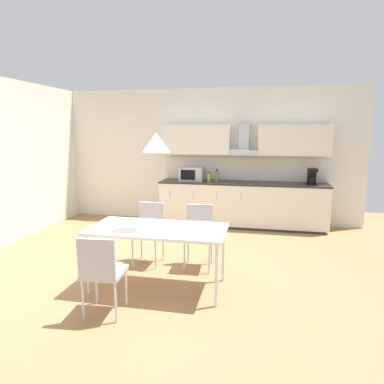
{
  "coord_description": "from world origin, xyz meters",
  "views": [
    {
      "loc": [
        1.34,
        -4.11,
        1.89
      ],
      "look_at": [
        0.33,
        0.78,
        1.0
      ],
      "focal_mm": 32.0,
      "sensor_mm": 36.0,
      "label": 1
    }
  ],
  "objects_px": {
    "bottle_brown": "(217,176)",
    "chair_far_right": "(199,229)",
    "coffee_maker": "(312,176)",
    "dining_table": "(158,231)",
    "chair_near_left": "(101,268)",
    "chair_far_left": "(150,227)",
    "microwave": "(192,174)",
    "pendant_lamp": "(156,142)",
    "bottle_yellow": "(209,177)"
  },
  "relations": [
    {
      "from": "chair_far_left",
      "to": "chair_far_right",
      "type": "xyz_separation_m",
      "value": [
        0.73,
        -0.0,
        0.0
      ]
    },
    {
      "from": "chair_far_right",
      "to": "microwave",
      "type": "bearing_deg",
      "value": 104.35
    },
    {
      "from": "dining_table",
      "to": "chair_near_left",
      "type": "distance_m",
      "value": 0.87
    },
    {
      "from": "bottle_brown",
      "to": "chair_far_left",
      "type": "relative_size",
      "value": 0.3
    },
    {
      "from": "bottle_yellow",
      "to": "chair_far_left",
      "type": "xyz_separation_m",
      "value": [
        -0.53,
        -2.15,
        -0.45
      ]
    },
    {
      "from": "chair_far_right",
      "to": "chair_far_left",
      "type": "bearing_deg",
      "value": 179.99
    },
    {
      "from": "dining_table",
      "to": "chair_far_right",
      "type": "distance_m",
      "value": 0.87
    },
    {
      "from": "bottle_yellow",
      "to": "microwave",
      "type": "bearing_deg",
      "value": 174.29
    },
    {
      "from": "bottle_yellow",
      "to": "pendant_lamp",
      "type": "xyz_separation_m",
      "value": [
        -0.16,
        -2.93,
        0.79
      ]
    },
    {
      "from": "bottle_yellow",
      "to": "dining_table",
      "type": "relative_size",
      "value": 0.12
    },
    {
      "from": "bottle_yellow",
      "to": "chair_near_left",
      "type": "height_order",
      "value": "bottle_yellow"
    },
    {
      "from": "coffee_maker",
      "to": "pendant_lamp",
      "type": "height_order",
      "value": "pendant_lamp"
    },
    {
      "from": "coffee_maker",
      "to": "dining_table",
      "type": "height_order",
      "value": "coffee_maker"
    },
    {
      "from": "coffee_maker",
      "to": "dining_table",
      "type": "xyz_separation_m",
      "value": [
        -2.14,
        -2.99,
        -0.34
      ]
    },
    {
      "from": "coffee_maker",
      "to": "chair_far_left",
      "type": "xyz_separation_m",
      "value": [
        -2.5,
        -2.22,
        -0.51
      ]
    },
    {
      "from": "coffee_maker",
      "to": "chair_near_left",
      "type": "distance_m",
      "value": 4.55
    },
    {
      "from": "dining_table",
      "to": "chair_near_left",
      "type": "xyz_separation_m",
      "value": [
        -0.36,
        -0.77,
        -0.18
      ]
    },
    {
      "from": "bottle_brown",
      "to": "dining_table",
      "type": "bearing_deg",
      "value": -96.25
    },
    {
      "from": "bottle_yellow",
      "to": "dining_table",
      "type": "bearing_deg",
      "value": -93.21
    },
    {
      "from": "bottle_brown",
      "to": "dining_table",
      "type": "height_order",
      "value": "bottle_brown"
    },
    {
      "from": "bottle_brown",
      "to": "chair_far_left",
      "type": "bearing_deg",
      "value": -107.66
    },
    {
      "from": "bottle_yellow",
      "to": "pendant_lamp",
      "type": "bearing_deg",
      "value": -93.21
    },
    {
      "from": "microwave",
      "to": "dining_table",
      "type": "relative_size",
      "value": 0.29
    },
    {
      "from": "microwave",
      "to": "chair_far_left",
      "type": "relative_size",
      "value": 0.55
    },
    {
      "from": "bottle_yellow",
      "to": "chair_far_left",
      "type": "height_order",
      "value": "bottle_yellow"
    },
    {
      "from": "bottle_brown",
      "to": "chair_far_right",
      "type": "height_order",
      "value": "bottle_brown"
    },
    {
      "from": "bottle_brown",
      "to": "bottle_yellow",
      "type": "height_order",
      "value": "bottle_brown"
    },
    {
      "from": "chair_near_left",
      "to": "chair_far_left",
      "type": "relative_size",
      "value": 1.0
    },
    {
      "from": "bottle_yellow",
      "to": "coffee_maker",
      "type": "bearing_deg",
      "value": 1.82
    },
    {
      "from": "microwave",
      "to": "dining_table",
      "type": "xyz_separation_m",
      "value": [
        0.2,
        -2.96,
        -0.33
      ]
    },
    {
      "from": "bottle_brown",
      "to": "chair_far_right",
      "type": "relative_size",
      "value": 0.3
    },
    {
      "from": "microwave",
      "to": "bottle_brown",
      "type": "bearing_deg",
      "value": -3.95
    },
    {
      "from": "bottle_yellow",
      "to": "chair_near_left",
      "type": "bearing_deg",
      "value": -98.07
    },
    {
      "from": "bottle_brown",
      "to": "chair_near_left",
      "type": "height_order",
      "value": "bottle_brown"
    },
    {
      "from": "dining_table",
      "to": "microwave",
      "type": "bearing_deg",
      "value": 93.82
    },
    {
      "from": "pendant_lamp",
      "to": "coffee_maker",
      "type": "bearing_deg",
      "value": 54.47
    },
    {
      "from": "microwave",
      "to": "coffee_maker",
      "type": "xyz_separation_m",
      "value": [
        2.33,
        0.03,
        0.01
      ]
    },
    {
      "from": "dining_table",
      "to": "pendant_lamp",
      "type": "xyz_separation_m",
      "value": [
        0.0,
        0.0,
        1.06
      ]
    },
    {
      "from": "chair_far_left",
      "to": "chair_far_right",
      "type": "bearing_deg",
      "value": -0.01
    },
    {
      "from": "dining_table",
      "to": "chair_near_left",
      "type": "relative_size",
      "value": 1.88
    },
    {
      "from": "bottle_brown",
      "to": "bottle_yellow",
      "type": "relative_size",
      "value": 1.3
    },
    {
      "from": "coffee_maker",
      "to": "bottle_brown",
      "type": "xyz_separation_m",
      "value": [
        -1.81,
        -0.06,
        -0.04
      ]
    },
    {
      "from": "chair_near_left",
      "to": "pendant_lamp",
      "type": "bearing_deg",
      "value": 65.05
    },
    {
      "from": "coffee_maker",
      "to": "bottle_brown",
      "type": "height_order",
      "value": "coffee_maker"
    },
    {
      "from": "coffee_maker",
      "to": "pendant_lamp",
      "type": "bearing_deg",
      "value": -125.53
    },
    {
      "from": "coffee_maker",
      "to": "chair_near_left",
      "type": "height_order",
      "value": "coffee_maker"
    },
    {
      "from": "chair_far_left",
      "to": "chair_far_right",
      "type": "distance_m",
      "value": 0.73
    },
    {
      "from": "bottle_brown",
      "to": "chair_near_left",
      "type": "relative_size",
      "value": 0.3
    },
    {
      "from": "bottle_brown",
      "to": "dining_table",
      "type": "xyz_separation_m",
      "value": [
        -0.32,
        -2.93,
        -0.3
      ]
    },
    {
      "from": "chair_far_right",
      "to": "pendant_lamp",
      "type": "bearing_deg",
      "value": -115.05
    }
  ]
}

